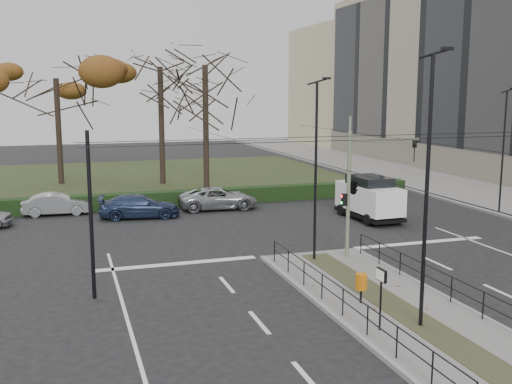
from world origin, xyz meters
The scene contains 20 objects.
ground centered at (0.00, 0.00, 0.00)m, with size 140.00×140.00×0.00m, color black.
median_island centered at (0.00, -2.50, 0.07)m, with size 4.40×15.00×0.14m, color slate.
sidewalk_east centered at (18.00, 22.00, 0.07)m, with size 8.00×90.00×0.14m, color slate.
park centered at (-6.00, 32.00, 0.05)m, with size 38.00×26.00×0.10m, color #263219.
hedge centered at (-6.00, 18.60, 0.50)m, with size 38.00×1.00×1.00m, color black.
median_railing centered at (0.00, -2.60, 0.98)m, with size 4.14×13.24×0.92m.
catenary centered at (0.00, 1.62, 3.42)m, with size 20.00×34.00×6.00m.
traffic_light centered at (1.60, 3.81, 3.35)m, with size 3.75×2.15×5.52m.
litter_bin centered at (-0.93, -1.69, 0.87)m, with size 0.40×0.40×1.03m.
info_panel centered at (-1.51, -4.02, 1.65)m, with size 0.11×0.50×1.92m.
streetlamp_median_near centered at (-0.11, -4.11, 4.43)m, with size 0.70×0.14×8.44m.
streetlamp_median_far centered at (-0.26, 3.82, 4.09)m, with size 0.65×0.13×7.76m.
streetlamp_sidewalk centered at (14.52, 10.00, 3.91)m, with size 0.62×0.13×7.42m.
parked_car_second centered at (-10.97, 18.00, 0.66)m, with size 1.39×3.98×1.31m, color #94979B.
parked_car_third centered at (-6.34, 15.65, 0.68)m, with size 1.90×4.67×1.36m, color #212E4E.
parked_car_fourth centered at (-1.24, 16.81, 0.69)m, with size 2.28×4.94×1.37m, color #94979B.
white_van centered at (6.30, 11.15, 1.31)m, with size 2.34×4.84×2.51m.
rust_tree centered at (-10.72, 30.53, 8.37)m, with size 10.51×10.51×10.89m.
bare_tree_center centered at (-2.98, 28.07, 8.59)m, with size 6.79×6.79×12.18m.
bare_tree_near centered at (-0.19, 24.67, 8.61)m, with size 6.68×6.68×12.21m.
Camera 1 is at (-10.36, -19.30, 7.26)m, focal length 42.00 mm.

